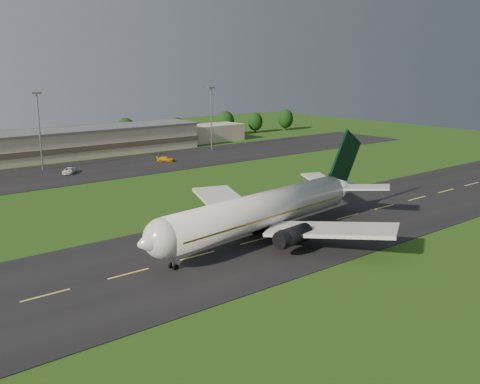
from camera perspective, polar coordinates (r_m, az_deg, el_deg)
ground at (r=78.25m, az=-4.55°, el=-6.85°), size 360.00×360.00×0.00m
taxiway at (r=78.24m, az=-4.55°, el=-6.82°), size 220.00×30.00×0.10m
apron at (r=141.75m, az=-21.14°, el=1.49°), size 260.00×30.00×0.10m
airliner at (r=84.36m, az=2.56°, el=-2.00°), size 51.18×41.85×15.57m
terminal at (r=165.77m, az=-21.74°, el=4.43°), size 145.00×16.00×8.40m
light_mast_centre at (r=148.99m, az=-20.67°, el=7.01°), size 2.40×1.20×20.35m
light_mast_east at (r=173.99m, az=-3.08°, el=8.63°), size 2.40×1.20×20.35m
tree_line at (r=185.15m, az=-14.29°, el=6.05°), size 201.95×9.03×9.62m
service_vehicle_c at (r=143.02m, az=-17.78°, el=2.18°), size 5.18×5.87×1.51m
service_vehicle_d at (r=154.82m, az=-7.92°, el=3.50°), size 5.22×4.88×1.48m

